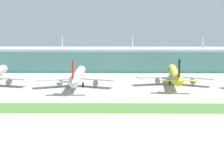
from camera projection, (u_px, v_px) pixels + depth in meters
The scene contains 9 objects.
ground_plane at pixel (142, 100), 166.76m from camera, with size 600.00×600.00×0.00m, color #A8A59E.
terminal_building at pixel (132, 59), 273.07m from camera, with size 288.00×34.00×27.46m.
airliner_near_middle at pixel (78, 76), 202.88m from camera, with size 48.79×61.24×18.90m.
airliner_far_middle at pixel (175, 74), 209.81m from camera, with size 48.55×66.12×18.90m.
taxiway_stripe_west at pixel (3, 98), 171.63m from camera, with size 28.00×0.70×0.04m, color yellow.
taxiway_stripe_mid_west at pixel (69, 98), 171.25m from camera, with size 28.00×0.70×0.04m, color yellow.
taxiway_stripe_centre at pixel (136, 98), 170.88m from camera, with size 28.00×0.70×0.04m, color yellow.
taxiway_stripe_mid_east at pixel (202, 99), 170.50m from camera, with size 28.00×0.70×0.04m, color yellow.
grass_verge at pixel (145, 108), 151.11m from camera, with size 300.00×18.00×0.10m, color #477A33.
Camera 1 is at (-13.18, -163.12, 37.68)m, focal length 53.55 mm.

